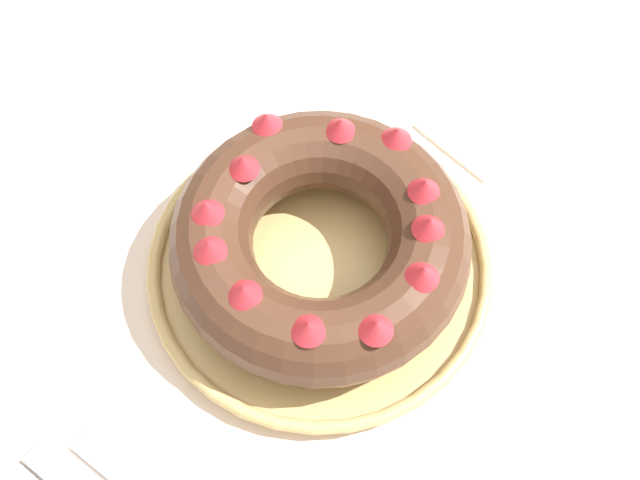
{
  "coord_description": "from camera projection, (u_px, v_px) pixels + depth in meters",
  "views": [
    {
      "loc": [
        -0.27,
        -0.17,
        1.37
      ],
      "look_at": [
        -0.03,
        0.01,
        0.8
      ],
      "focal_mm": 42.0,
      "sensor_mm": 36.0,
      "label": 1
    }
  ],
  "objects": [
    {
      "name": "bundt_cake",
      "position": [
        320.0,
        239.0,
        0.64
      ],
      "size": [
        0.26,
        0.26,
        0.09
      ],
      "color": "#4C2D1E",
      "rests_on": "serving_dish"
    },
    {
      "name": "serving_dish",
      "position": [
        320.0,
        264.0,
        0.68
      ],
      "size": [
        0.31,
        0.31,
        0.02
      ],
      "color": "tan",
      "rests_on": "dining_table"
    },
    {
      "name": "ground_plane",
      "position": [
        332.0,
        439.0,
        1.36
      ],
      "size": [
        8.0,
        8.0,
        0.0
      ],
      "primitive_type": "plane",
      "color": "gray"
    },
    {
      "name": "dining_table",
      "position": [
        341.0,
        289.0,
        0.78
      ],
      "size": [
        1.27,
        1.08,
        0.75
      ],
      "color": "beige",
      "rests_on": "ground_plane"
    },
    {
      "name": "napkin",
      "position": [
        491.0,
        116.0,
        0.77
      ],
      "size": [
        0.15,
        0.12,
        0.0
      ],
      "primitive_type": "cube",
      "rotation": [
        0.0,
        0.0,
        -0.18
      ],
      "color": "white",
      "rests_on": "dining_table"
    }
  ]
}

